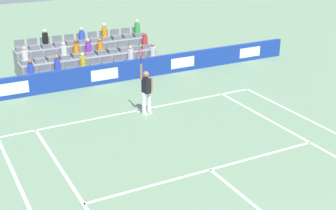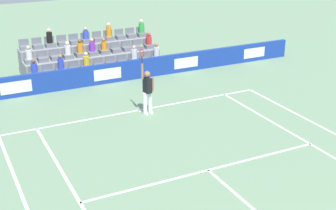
{
  "view_description": "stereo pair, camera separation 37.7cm",
  "coord_description": "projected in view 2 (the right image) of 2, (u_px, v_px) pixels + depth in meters",
  "views": [
    {
      "loc": [
        7.31,
        4.66,
        7.42
      ],
      "look_at": [
        -0.09,
        -9.4,
        1.1
      ],
      "focal_mm": 51.43,
      "sensor_mm": 36.0,
      "label": 1
    },
    {
      "loc": [
        6.97,
        4.83,
        7.42
      ],
      "look_at": [
        -0.09,
        -9.4,
        1.1
      ],
      "focal_mm": 51.43,
      "sensor_mm": 36.0,
      "label": 2
    }
  ],
  "objects": [
    {
      "name": "sponsor_barrier",
      "position": [
        107.0,
        73.0,
        22.52
      ],
      "size": [
        20.85,
        0.22,
        0.95
      ],
      "color": "#193899",
      "rests_on": "ground"
    },
    {
      "name": "line_service",
      "position": [
        208.0,
        170.0,
        14.97
      ],
      "size": [
        8.23,
        0.1,
        0.01
      ],
      "primitive_type": "cube",
      "color": "white",
      "rests_on": "ground"
    },
    {
      "name": "line_centre_mark",
      "position": [
        140.0,
        111.0,
        19.46
      ],
      "size": [
        0.1,
        0.2,
        0.01
      ],
      "primitive_type": "cube",
      "color": "white",
      "rests_on": "ground"
    },
    {
      "name": "line_singles_sideline_right",
      "position": [
        320.0,
        149.0,
        16.29
      ],
      "size": [
        0.1,
        11.89,
        0.01
      ],
      "primitive_type": "cube",
      "color": "white",
      "rests_on": "ground"
    },
    {
      "name": "stadium_stand",
      "position": [
        92.0,
        59.0,
        24.41
      ],
      "size": [
        6.82,
        2.85,
        2.19
      ],
      "color": "gray",
      "rests_on": "ground"
    },
    {
      "name": "line_baseline",
      "position": [
        139.0,
        110.0,
        19.54
      ],
      "size": [
        10.97,
        0.1,
        0.01
      ],
      "primitive_type": "cube",
      "color": "white",
      "rests_on": "ground"
    },
    {
      "name": "tennis_player",
      "position": [
        147.0,
        90.0,
        18.84
      ],
      "size": [
        0.53,
        0.39,
        2.85
      ],
      "color": "white",
      "rests_on": "ground"
    }
  ]
}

